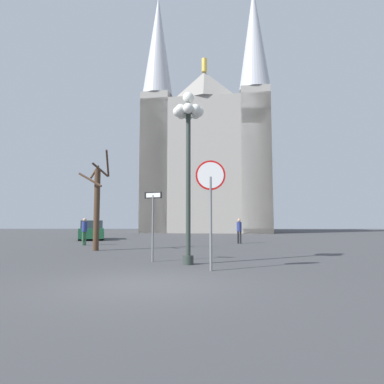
% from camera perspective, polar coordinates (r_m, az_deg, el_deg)
% --- Properties ---
extents(ground_plane, '(120.00, 120.00, 0.00)m').
position_cam_1_polar(ground_plane, '(7.87, -8.33, -15.51)').
color(ground_plane, '#424244').
extents(cathedral, '(18.06, 13.01, 33.61)m').
position_cam_1_polar(cathedral, '(46.46, 2.66, 6.56)').
color(cathedral, gray).
rests_on(cathedral, ground).
extents(stop_sign, '(0.89, 0.08, 3.26)m').
position_cam_1_polar(stop_sign, '(9.89, 3.21, 0.14)').
color(stop_sign, slate).
rests_on(stop_sign, ground).
extents(one_way_arrow_sign, '(0.65, 0.24, 2.51)m').
position_cam_1_polar(one_way_arrow_sign, '(12.15, -6.71, -4.40)').
color(one_way_arrow_sign, slate).
rests_on(one_way_arrow_sign, ground).
extents(street_lamp, '(1.08, 1.08, 5.94)m').
position_cam_1_polar(street_lamp, '(11.66, -0.64, 9.68)').
color(street_lamp, '#2D3833').
rests_on(street_lamp, ground).
extents(bare_tree, '(1.43, 1.42, 5.01)m').
position_cam_1_polar(bare_tree, '(17.34, -15.98, -2.10)').
color(bare_tree, '#473323').
rests_on(bare_tree, ground).
extents(parked_car_near_green, '(2.99, 4.75, 1.53)m').
position_cam_1_polar(parked_car_near_green, '(28.14, -16.80, -6.35)').
color(parked_car_near_green, '#1E5B38').
rests_on(parked_car_near_green, ground).
extents(pedestrian_walking, '(0.32, 0.32, 1.66)m').
position_cam_1_polar(pedestrian_walking, '(21.47, -17.95, -6.01)').
color(pedestrian_walking, '#33663F').
rests_on(pedestrian_walking, ground).
extents(pedestrian_standing, '(0.32, 0.32, 1.63)m').
position_cam_1_polar(pedestrian_standing, '(22.28, 8.09, -6.21)').
color(pedestrian_standing, black).
rests_on(pedestrian_standing, ground).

